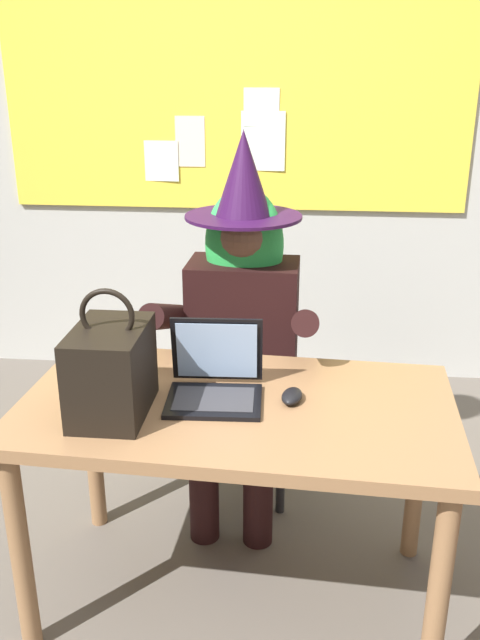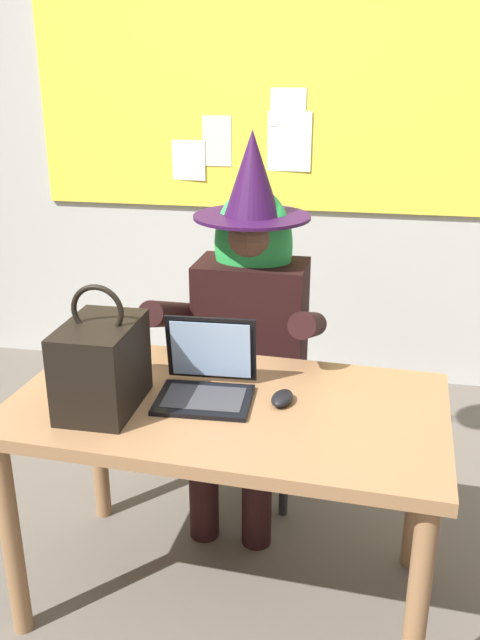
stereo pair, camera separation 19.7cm
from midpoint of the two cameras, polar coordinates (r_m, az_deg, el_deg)
ground_plane at (r=2.39m, az=-4.15°, el=-23.78°), size 24.00×24.00×0.00m
wall_back_bulletin at (r=3.66m, az=3.52°, el=15.31°), size 6.76×2.02×2.63m
desk_main at (r=2.08m, az=1.62°, el=-9.30°), size 1.34×0.79×0.73m
chair_at_desk at (r=2.78m, az=3.22°, el=-4.10°), size 0.43×0.43×0.90m
person_costumed at (r=2.55m, az=2.90°, el=0.71°), size 0.60×0.69×1.46m
laptop at (r=2.05m, az=-0.08°, el=-5.10°), size 0.29×0.27×0.23m
computer_mouse at (r=2.03m, az=6.38°, el=-6.63°), size 0.08×0.11×0.03m
handbag at (r=1.97m, az=-8.83°, el=-3.81°), size 0.20×0.30×0.38m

